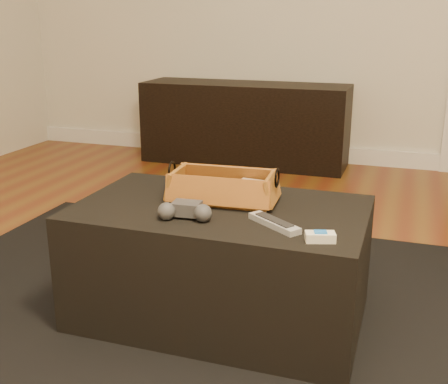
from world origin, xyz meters
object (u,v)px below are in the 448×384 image
(wicker_basket, at_px, (223,189))
(cream_gadget, at_px, (320,237))
(ottoman, at_px, (221,262))
(silver_remote, at_px, (274,223))
(media_cabinet, at_px, (245,124))
(tv_remote, at_px, (217,196))
(game_controller, at_px, (186,211))

(wicker_basket, relative_size, cream_gadget, 4.15)
(ottoman, height_order, silver_remote, silver_remote)
(media_cabinet, distance_m, tv_remote, 2.28)
(ottoman, height_order, cream_gadget, cream_gadget)
(cream_gadget, bearing_deg, media_cabinet, 111.40)
(wicker_basket, distance_m, cream_gadget, 0.47)
(ottoman, xyz_separation_m, tv_remote, (-0.03, 0.04, 0.23))
(media_cabinet, xyz_separation_m, wicker_basket, (0.57, -2.19, 0.18))
(ottoman, bearing_deg, silver_remote, -29.93)
(game_controller, relative_size, cream_gadget, 1.94)
(game_controller, relative_size, silver_remote, 0.96)
(media_cabinet, xyz_separation_m, game_controller, (0.52, -2.41, 0.16))
(media_cabinet, distance_m, ottoman, 2.32)
(media_cabinet, xyz_separation_m, silver_remote, (0.80, -2.38, 0.14))
(media_cabinet, relative_size, cream_gadget, 15.84)
(ottoman, bearing_deg, cream_gadget, -28.59)
(tv_remote, height_order, wicker_basket, wicker_basket)
(silver_remote, bearing_deg, game_controller, -174.03)
(tv_remote, bearing_deg, silver_remote, -43.74)
(game_controller, xyz_separation_m, silver_remote, (0.29, 0.03, -0.02))
(media_cabinet, height_order, ottoman, media_cabinet)
(ottoman, distance_m, wicker_basket, 0.26)
(ottoman, distance_m, silver_remote, 0.34)
(cream_gadget, bearing_deg, ottoman, 151.41)
(wicker_basket, xyz_separation_m, silver_remote, (0.23, -0.19, -0.03))
(tv_remote, bearing_deg, wicker_basket, 30.87)
(media_cabinet, distance_m, cream_gadget, 2.64)
(silver_remote, bearing_deg, wicker_basket, 141.35)
(media_cabinet, bearing_deg, game_controller, -77.87)
(cream_gadget, bearing_deg, tv_remote, 148.62)
(media_cabinet, bearing_deg, ottoman, -75.48)
(tv_remote, bearing_deg, media_cabinet, 94.51)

